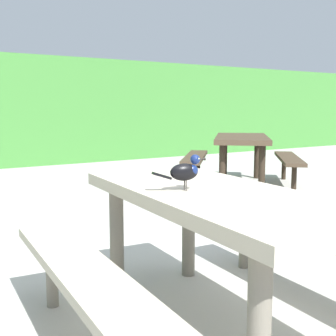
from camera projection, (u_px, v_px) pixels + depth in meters
ground_plane at (239, 326)px, 2.45m from camera, size 60.00×60.00×0.00m
picnic_table_foreground at (213, 225)px, 2.38m from camera, size 1.83×1.86×0.74m
bird_grackle at (186, 171)px, 2.34m from camera, size 0.28×0.12×0.18m
picnic_table_mid_left at (241, 148)px, 6.84m from camera, size 2.39×2.39×0.74m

